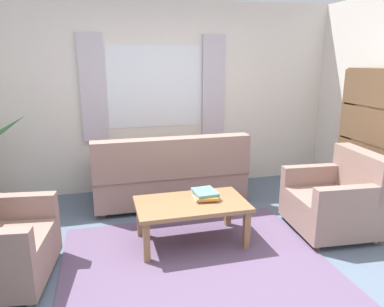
{
  "coord_description": "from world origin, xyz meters",
  "views": [
    {
      "loc": [
        -0.77,
        -2.73,
        1.81
      ],
      "look_at": [
        0.13,
        0.7,
        0.88
      ],
      "focal_mm": 33.27,
      "sensor_mm": 36.0,
      "label": 1
    }
  ],
  "objects": [
    {
      "name": "armchair_right",
      "position": [
        1.64,
        0.32,
        0.35
      ],
      "size": [
        0.88,
        0.9,
        0.88
      ],
      "rotation": [
        0.0,
        0.0,
        -1.65
      ],
      "color": "gray",
      "rests_on": "ground_plane"
    },
    {
      "name": "book_stack_on_table",
      "position": [
        0.23,
        0.55,
        0.48
      ],
      "size": [
        0.26,
        0.34,
        0.08
      ],
      "color": "beige",
      "rests_on": "coffee_table"
    },
    {
      "name": "ground_plane",
      "position": [
        0.0,
        0.0,
        0.0
      ],
      "size": [
        6.24,
        6.24,
        0.0
      ],
      "primitive_type": "plane",
      "color": "slate"
    },
    {
      "name": "coffee_table",
      "position": [
        0.06,
        0.46,
        0.38
      ],
      "size": [
        1.1,
        0.64,
        0.44
      ],
      "color": "olive",
      "rests_on": "ground_plane"
    },
    {
      "name": "window_with_curtains",
      "position": [
        0.0,
        2.18,
        1.45
      ],
      "size": [
        1.98,
        0.07,
        1.4
      ],
      "color": "white"
    },
    {
      "name": "bookshelf",
      "position": [
        2.34,
        0.67,
        0.88
      ],
      "size": [
        0.3,
        0.94,
        1.72
      ],
      "rotation": [
        0.0,
        0.0,
        1.57
      ],
      "color": "brown",
      "rests_on": "ground_plane"
    },
    {
      "name": "area_rug",
      "position": [
        0.0,
        0.0,
        0.01
      ],
      "size": [
        2.39,
        2.08,
        0.01
      ],
      "primitive_type": "cube",
      "color": "#604C6B",
      "rests_on": "ground_plane"
    },
    {
      "name": "wall_back",
      "position": [
        0.0,
        2.26,
        1.3
      ],
      "size": [
        5.32,
        0.12,
        2.6
      ],
      "primitive_type": "cube",
      "color": "silver",
      "rests_on": "ground_plane"
    },
    {
      "name": "couch",
      "position": [
        0.05,
        1.54,
        0.37
      ],
      "size": [
        1.9,
        0.82,
        0.92
      ],
      "rotation": [
        0.0,
        0.0,
        3.14
      ],
      "color": "gray",
      "rests_on": "ground_plane"
    }
  ]
}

